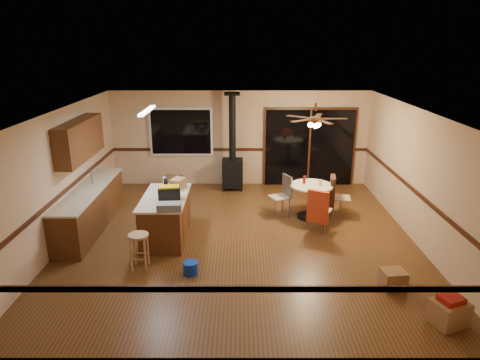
{
  "coord_description": "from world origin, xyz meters",
  "views": [
    {
      "loc": [
        0.0,
        -7.97,
        3.84
      ],
      "look_at": [
        0.0,
        0.3,
        1.15
      ],
      "focal_mm": 32.0,
      "sensor_mm": 36.0,
      "label": 1
    }
  ],
  "objects_px": {
    "toolbox_black": "(169,193)",
    "chair_right": "(333,191)",
    "bar_stool": "(140,251)",
    "box_corner_a": "(449,313)",
    "dining_table": "(311,195)",
    "chair_near": "(318,207)",
    "kitchen_island": "(166,217)",
    "wood_stove": "(233,163)",
    "box_corner_b": "(393,279)",
    "blue_bucket": "(191,268)",
    "toolbox_grey": "(169,207)",
    "box_under_window": "(173,183)",
    "chair_left": "(284,191)"
  },
  "relations": [
    {
      "from": "toolbox_black",
      "to": "chair_right",
      "type": "xyz_separation_m",
      "value": [
        3.5,
        1.29,
        -0.42
      ]
    },
    {
      "from": "bar_stool",
      "to": "box_corner_a",
      "type": "height_order",
      "value": "bar_stool"
    },
    {
      "from": "dining_table",
      "to": "chair_right",
      "type": "height_order",
      "value": "chair_right"
    },
    {
      "from": "toolbox_black",
      "to": "chair_near",
      "type": "relative_size",
      "value": 0.6
    },
    {
      "from": "bar_stool",
      "to": "kitchen_island",
      "type": "bearing_deg",
      "value": 77.45
    },
    {
      "from": "toolbox_black",
      "to": "box_corner_a",
      "type": "xyz_separation_m",
      "value": [
        4.35,
        -2.67,
        -0.84
      ]
    },
    {
      "from": "wood_stove",
      "to": "box_corner_b",
      "type": "height_order",
      "value": "wood_stove"
    },
    {
      "from": "wood_stove",
      "to": "bar_stool",
      "type": "relative_size",
      "value": 3.88
    },
    {
      "from": "toolbox_black",
      "to": "box_corner_b",
      "type": "xyz_separation_m",
      "value": [
        3.88,
        -1.72,
        -0.87
      ]
    },
    {
      "from": "bar_stool",
      "to": "blue_bucket",
      "type": "bearing_deg",
      "value": -12.8
    },
    {
      "from": "kitchen_island",
      "to": "box_corner_b",
      "type": "distance_m",
      "value": 4.42
    },
    {
      "from": "blue_bucket",
      "to": "box_corner_b",
      "type": "xyz_separation_m",
      "value": [
        3.35,
        -0.43,
        0.04
      ]
    },
    {
      "from": "wood_stove",
      "to": "toolbox_grey",
      "type": "bearing_deg",
      "value": -106.13
    },
    {
      "from": "dining_table",
      "to": "chair_right",
      "type": "distance_m",
      "value": 0.53
    },
    {
      "from": "chair_right",
      "to": "box_under_window",
      "type": "relative_size",
      "value": 1.49
    },
    {
      "from": "dining_table",
      "to": "chair_right",
      "type": "xyz_separation_m",
      "value": [
        0.52,
        0.08,
        0.06
      ]
    },
    {
      "from": "dining_table",
      "to": "box_corner_b",
      "type": "xyz_separation_m",
      "value": [
        0.9,
        -2.94,
        -0.38
      ]
    },
    {
      "from": "wood_stove",
      "to": "box_under_window",
      "type": "bearing_deg",
      "value": -178.21
    },
    {
      "from": "kitchen_island",
      "to": "bar_stool",
      "type": "relative_size",
      "value": 2.59
    },
    {
      "from": "kitchen_island",
      "to": "bar_stool",
      "type": "distance_m",
      "value": 1.25
    },
    {
      "from": "blue_bucket",
      "to": "chair_near",
      "type": "distance_m",
      "value": 3.01
    },
    {
      "from": "kitchen_island",
      "to": "box_corner_a",
      "type": "xyz_separation_m",
      "value": [
        4.47,
        -2.79,
        -0.27
      ]
    },
    {
      "from": "kitchen_island",
      "to": "chair_right",
      "type": "bearing_deg",
      "value": 17.83
    },
    {
      "from": "toolbox_grey",
      "to": "toolbox_black",
      "type": "relative_size",
      "value": 1.05
    },
    {
      "from": "box_under_window",
      "to": "box_corner_a",
      "type": "distance_m",
      "value": 7.51
    },
    {
      "from": "blue_bucket",
      "to": "box_corner_a",
      "type": "bearing_deg",
      "value": -19.78
    },
    {
      "from": "chair_left",
      "to": "chair_right",
      "type": "bearing_deg",
      "value": -3.25
    },
    {
      "from": "kitchen_island",
      "to": "wood_stove",
      "type": "xyz_separation_m",
      "value": [
        1.3,
        3.05,
        0.28
      ]
    },
    {
      "from": "wood_stove",
      "to": "box_corner_b",
      "type": "distance_m",
      "value": 5.62
    },
    {
      "from": "kitchen_island",
      "to": "chair_near",
      "type": "xyz_separation_m",
      "value": [
        3.11,
        0.23,
        0.14
      ]
    },
    {
      "from": "dining_table",
      "to": "chair_left",
      "type": "bearing_deg",
      "value": 166.69
    },
    {
      "from": "toolbox_grey",
      "to": "box_corner_b",
      "type": "distance_m",
      "value": 4.04
    },
    {
      "from": "kitchen_island",
      "to": "dining_table",
      "type": "bearing_deg",
      "value": 19.29
    },
    {
      "from": "chair_left",
      "to": "box_corner_a",
      "type": "height_order",
      "value": "chair_left"
    },
    {
      "from": "chair_near",
      "to": "wood_stove",
      "type": "bearing_deg",
      "value": 122.71
    },
    {
      "from": "kitchen_island",
      "to": "wood_stove",
      "type": "bearing_deg",
      "value": 66.91
    },
    {
      "from": "toolbox_black",
      "to": "chair_right",
      "type": "bearing_deg",
      "value": 20.23
    },
    {
      "from": "blue_bucket",
      "to": "box_corner_b",
      "type": "bearing_deg",
      "value": -7.33
    },
    {
      "from": "chair_near",
      "to": "box_corner_a",
      "type": "relative_size",
      "value": 1.49
    },
    {
      "from": "chair_left",
      "to": "box_corner_b",
      "type": "xyz_separation_m",
      "value": [
        1.5,
        -3.08,
        -0.44
      ]
    },
    {
      "from": "toolbox_black",
      "to": "chair_left",
      "type": "distance_m",
      "value": 2.77
    },
    {
      "from": "box_corner_b",
      "to": "wood_stove",
      "type": "bearing_deg",
      "value": 118.85
    },
    {
      "from": "wood_stove",
      "to": "box_corner_b",
      "type": "xyz_separation_m",
      "value": [
        2.7,
        -4.9,
        -0.58
      ]
    },
    {
      "from": "toolbox_grey",
      "to": "box_corner_a",
      "type": "distance_m",
      "value": 4.8
    },
    {
      "from": "dining_table",
      "to": "box_under_window",
      "type": "height_order",
      "value": "dining_table"
    },
    {
      "from": "toolbox_grey",
      "to": "chair_near",
      "type": "relative_size",
      "value": 0.63
    },
    {
      "from": "toolbox_grey",
      "to": "chair_right",
      "type": "distance_m",
      "value": 3.92
    },
    {
      "from": "kitchen_island",
      "to": "dining_table",
      "type": "xyz_separation_m",
      "value": [
        3.1,
        1.09,
        0.08
      ]
    },
    {
      "from": "box_corner_a",
      "to": "box_corner_b",
      "type": "relative_size",
      "value": 1.26
    },
    {
      "from": "chair_right",
      "to": "box_corner_a",
      "type": "relative_size",
      "value": 1.49
    }
  ]
}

